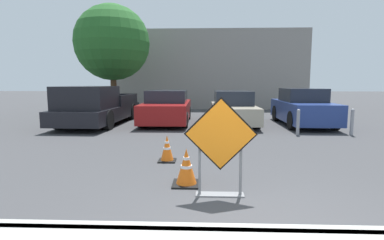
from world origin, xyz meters
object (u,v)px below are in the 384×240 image
(traffic_cone_second, at_px, (167,149))
(bollard_second, at_px, (352,121))
(pickup_truck, at_px, (96,108))
(traffic_cone_nearest, at_px, (186,167))
(parked_car_third, at_px, (303,108))
(road_closed_sign, at_px, (221,142))
(parked_car_nearest, at_px, (167,108))
(parked_car_second, at_px, (233,109))
(bollard_nearest, at_px, (298,121))

(traffic_cone_second, height_order, bollard_second, bollard_second)
(pickup_truck, bearing_deg, bollard_second, 169.32)
(pickup_truck, height_order, bollard_second, pickup_truck)
(traffic_cone_second, bearing_deg, traffic_cone_nearest, -71.26)
(traffic_cone_second, xyz_separation_m, parked_car_third, (4.88, 5.97, 0.42))
(parked_car_third, bearing_deg, road_closed_sign, 65.25)
(parked_car_nearest, height_order, parked_car_third, parked_car_third)
(parked_car_second, bearing_deg, pickup_truck, 5.43)
(parked_car_nearest, bearing_deg, pickup_truck, 15.22)
(parked_car_nearest, relative_size, parked_car_second, 1.03)
(bollard_nearest, bearing_deg, road_closed_sign, -117.44)
(parked_car_second, bearing_deg, parked_car_third, 174.84)
(traffic_cone_second, bearing_deg, pickup_truck, 122.77)
(traffic_cone_nearest, relative_size, parked_car_second, 0.14)
(pickup_truck, bearing_deg, traffic_cone_nearest, 121.99)
(traffic_cone_second, distance_m, parked_car_third, 7.72)
(bollard_nearest, bearing_deg, traffic_cone_nearest, -124.20)
(parked_car_nearest, bearing_deg, traffic_cone_second, 96.52)
(pickup_truck, bearing_deg, bollard_nearest, 166.51)
(parked_car_nearest, bearing_deg, parked_car_third, 174.91)
(parked_car_nearest, xyz_separation_m, parked_car_third, (5.67, -0.46, 0.05))
(traffic_cone_nearest, height_order, bollard_nearest, bollard_nearest)
(pickup_truck, xyz_separation_m, parked_car_third, (8.51, 0.33, -0.02))
(traffic_cone_second, height_order, parked_car_nearest, parked_car_nearest)
(traffic_cone_nearest, xyz_separation_m, traffic_cone_second, (-0.52, 1.53, -0.02))
(bollard_second, bearing_deg, parked_car_third, 109.21)
(bollard_nearest, xyz_separation_m, bollard_second, (1.77, 0.00, 0.01))
(road_closed_sign, xyz_separation_m, parked_car_third, (3.82, 8.00, -0.14))
(traffic_cone_nearest, bearing_deg, pickup_truck, 120.06)
(traffic_cone_nearest, bearing_deg, parked_car_third, 59.79)
(pickup_truck, relative_size, parked_car_third, 1.28)
(traffic_cone_nearest, relative_size, bollard_nearest, 0.72)
(pickup_truck, bearing_deg, road_closed_sign, 123.39)
(pickup_truck, height_order, parked_car_third, pickup_truck)
(parked_car_second, xyz_separation_m, parked_car_third, (2.83, -0.24, 0.06))
(pickup_truck, xyz_separation_m, bollard_nearest, (7.59, -2.09, -0.26))
(traffic_cone_nearest, distance_m, pickup_truck, 8.29)
(road_closed_sign, bearing_deg, traffic_cone_second, 117.65)
(traffic_cone_nearest, distance_m, parked_car_third, 8.68)
(traffic_cone_nearest, xyz_separation_m, bollard_nearest, (3.45, 5.07, 0.16))
(traffic_cone_nearest, distance_m, bollard_second, 7.27)
(parked_car_nearest, xyz_separation_m, parked_car_second, (2.83, -0.22, -0.02))
(parked_car_second, relative_size, bollard_nearest, 5.04)
(traffic_cone_nearest, xyz_separation_m, bollard_second, (5.21, 5.07, 0.17))
(parked_car_nearest, distance_m, parked_car_second, 2.84)
(pickup_truck, relative_size, bollard_second, 6.14)
(pickup_truck, bearing_deg, parked_car_second, -172.31)
(bollard_nearest, bearing_deg, pickup_truck, 164.58)
(traffic_cone_nearest, relative_size, pickup_truck, 0.11)
(parked_car_nearest, xyz_separation_m, bollard_second, (6.51, -2.89, -0.18))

